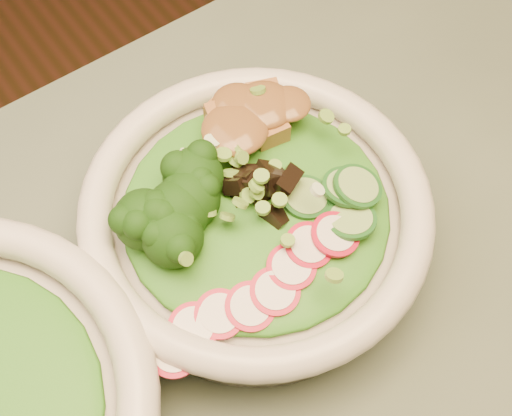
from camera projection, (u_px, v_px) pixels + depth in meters
salad_bowl at (256, 221)px, 0.49m from camera, size 0.24×0.24×0.06m
lettuce_bed at (256, 207)px, 0.47m from camera, size 0.18×0.18×0.02m
broccoli_florets at (171, 207)px, 0.46m from camera, size 0.09×0.08×0.04m
radish_slices at (270, 286)px, 0.44m from camera, size 0.10×0.07×0.02m
cucumber_slices at (343, 194)px, 0.47m from camera, size 0.08×0.08×0.03m
mushroom_heap at (254, 184)px, 0.47m from camera, size 0.08×0.08×0.04m
tofu_cubes at (250, 131)px, 0.49m from camera, size 0.09×0.08×0.03m
peanut_sauce at (250, 121)px, 0.48m from camera, size 0.06×0.05×0.01m
scallion_garnish at (256, 191)px, 0.46m from camera, size 0.17×0.17×0.02m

